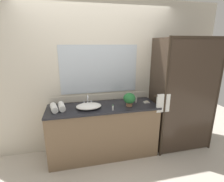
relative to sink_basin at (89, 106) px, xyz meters
name	(u,v)px	position (x,y,z in m)	size (l,w,h in m)	color
ground_plane	(104,153)	(0.24, 0.04, -0.94)	(8.00, 8.00, 0.00)	beige
wall_back_with_mirror	(99,78)	(0.24, 0.38, 0.36)	(4.40, 0.06, 2.60)	beige
vanity_cabinet	(103,131)	(0.24, 0.05, -0.49)	(1.80, 0.58, 0.90)	brown
shower_enclosure	(180,97)	(1.51, -0.15, 0.09)	(1.20, 0.59, 2.00)	#2D2319
sink_basin	(89,106)	(0.00, 0.00, 0.00)	(0.40, 0.29, 0.08)	white
faucet	(88,101)	(0.00, 0.19, 0.02)	(0.17, 0.16, 0.16)	silver
potted_plant	(129,99)	(0.66, -0.04, 0.09)	(0.20, 0.20, 0.22)	#B77A51
soap_dish	(147,102)	(1.00, 0.04, -0.02)	(0.10, 0.07, 0.04)	silver
amenity_bottle_conditioner	(113,108)	(0.35, -0.16, 0.01)	(0.02, 0.02, 0.09)	white
amenity_bottle_lotion	(136,100)	(0.83, 0.10, 0.00)	(0.03, 0.03, 0.09)	silver
amenity_bottle_body_wash	(129,101)	(0.71, 0.10, 0.00)	(0.03, 0.03, 0.09)	silver
rolled_towel_near_edge	(54,108)	(-0.52, 0.02, 0.01)	(0.10, 0.10, 0.25)	white
rolled_towel_middle	(62,106)	(-0.41, 0.05, 0.01)	(0.10, 0.10, 0.25)	white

